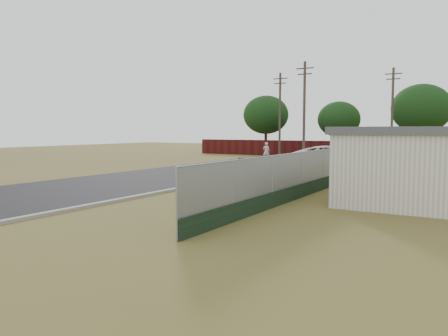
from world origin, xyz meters
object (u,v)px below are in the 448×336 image
Objects in this scene: mailbox at (241,162)px; pedestrian at (266,152)px; pickup_truck at (331,157)px; fire_hydrant at (211,208)px; trash_bin at (267,155)px.

pedestrian is at bearing 109.94° from mailbox.
pickup_truck is 3.42× the size of pedestrian.
pedestrian is (-5.25, 14.48, -0.13)m from mailbox.
fire_hydrant reaches higher than trash_bin.
mailbox is at bearing 101.58° from pedestrian.
trash_bin is at bearing 38.13° from pickup_truck.
pickup_truck is (2.15, 10.78, -0.17)m from mailbox.
mailbox is (-5.10, 11.31, 0.59)m from fire_hydrant.
pickup_truck is 11.01m from trash_bin.
mailbox is at bearing 154.15° from pickup_truck.
pickup_truck is (-2.95, 22.09, 0.42)m from fire_hydrant.
mailbox is 0.21× the size of pickup_truck.
trash_bin is at bearing 110.72° from mailbox.
pickup_truck is 8.27m from pedestrian.
pickup_truck is at bearing -37.29° from trash_bin.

